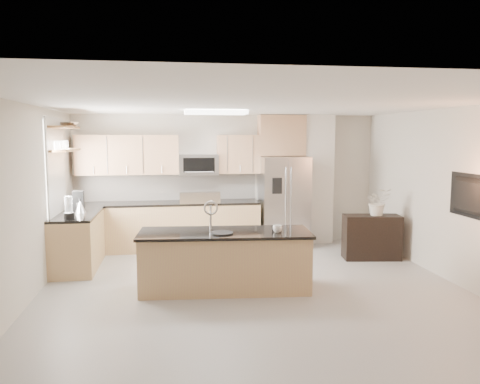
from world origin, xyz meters
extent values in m
plane|color=#A09D99|center=(0.00, 0.00, 0.00)|extent=(6.50, 6.50, 0.00)
cube|color=white|center=(0.00, 0.00, 2.60)|extent=(6.00, 6.50, 0.02)
cube|color=beige|center=(0.00, 3.25, 1.30)|extent=(6.00, 0.02, 2.60)
cube|color=beige|center=(0.00, -3.25, 1.30)|extent=(6.00, 0.02, 2.60)
cube|color=beige|center=(-3.00, 0.00, 1.30)|extent=(0.02, 6.50, 2.60)
cube|color=beige|center=(3.00, 0.00, 1.30)|extent=(0.02, 6.50, 2.60)
cube|color=tan|center=(-1.23, 2.92, 0.44)|extent=(3.55, 0.65, 0.88)
cube|color=black|center=(-1.23, 2.92, 0.90)|extent=(3.55, 0.66, 0.04)
cube|color=silver|center=(-1.23, 3.24, 1.18)|extent=(3.55, 0.02, 0.52)
cube|color=tan|center=(-2.67, 1.85, 0.44)|extent=(0.65, 1.50, 0.88)
cube|color=black|center=(-2.67, 1.85, 0.90)|extent=(0.66, 1.50, 0.04)
cube|color=black|center=(-0.60, 2.92, 0.45)|extent=(0.76, 0.64, 0.90)
cube|color=black|center=(-0.60, 2.92, 0.92)|extent=(0.76, 0.62, 0.03)
cube|color=#B4B3B6|center=(-0.60, 2.62, 1.03)|extent=(0.76, 0.04, 0.22)
cube|color=tan|center=(-1.94, 3.08, 1.83)|extent=(1.92, 0.33, 0.75)
cube|color=tan|center=(0.19, 3.08, 1.83)|extent=(0.82, 0.33, 0.75)
cube|color=#B4B3B6|center=(-0.60, 3.05, 1.63)|extent=(0.76, 0.40, 0.40)
cube|color=black|center=(-0.60, 2.85, 1.63)|extent=(0.60, 0.02, 0.28)
cube|color=#B4B3B6|center=(1.06, 2.88, 0.89)|extent=(0.92, 0.75, 1.78)
cube|color=#99999C|center=(1.06, 2.50, 0.89)|extent=(0.02, 0.01, 1.69)
cube|color=black|center=(0.84, 2.48, 1.25)|extent=(0.18, 0.03, 0.30)
cube|color=silver|center=(1.82, 3.10, 1.30)|extent=(0.60, 0.30, 2.60)
cube|color=white|center=(-2.98, 1.85, 1.65)|extent=(0.03, 1.05, 1.55)
cube|color=white|center=(-2.97, 1.85, 1.65)|extent=(0.03, 1.15, 1.65)
cube|color=brown|center=(-2.85, 1.95, 1.95)|extent=(0.30, 1.20, 0.04)
cube|color=brown|center=(-2.85, 1.95, 2.32)|extent=(0.30, 1.20, 0.04)
cube|color=white|center=(-0.40, 1.60, 2.56)|extent=(1.00, 0.50, 0.06)
cube|color=tan|center=(-0.40, 0.40, 0.40)|extent=(2.42, 1.00, 0.80)
cube|color=black|center=(-0.40, 0.40, 0.82)|extent=(2.48, 1.07, 0.04)
cube|color=black|center=(-0.58, 0.40, 0.80)|extent=(0.50, 0.36, 0.01)
cylinder|color=#B4B3B6|center=(-0.58, 0.60, 1.01)|extent=(0.03, 0.03, 0.34)
torus|color=#B4B3B6|center=(-0.58, 0.55, 1.16)|extent=(0.21, 0.03, 0.21)
cube|color=black|center=(2.38, 1.67, 0.39)|extent=(1.03, 0.54, 0.79)
imported|color=white|center=(0.32, 0.23, 0.89)|extent=(0.14, 0.14, 0.10)
cylinder|color=black|center=(-0.46, 0.27, 0.85)|extent=(0.40, 0.40, 0.02)
cylinder|color=black|center=(-2.67, 1.26, 0.97)|extent=(0.15, 0.15, 0.11)
cylinder|color=silver|center=(-2.67, 1.26, 1.15)|extent=(0.12, 0.12, 0.25)
cone|color=#B4B3B6|center=(-2.62, 1.89, 1.02)|extent=(0.19, 0.19, 0.20)
cylinder|color=black|center=(-2.62, 1.89, 1.13)|extent=(0.04, 0.04, 0.04)
cube|color=black|center=(-2.69, 2.13, 1.09)|extent=(0.20, 0.23, 0.34)
cylinder|color=#B4B3B6|center=(-2.69, 2.07, 1.01)|extent=(0.11, 0.11, 0.12)
imported|color=#B4B3B6|center=(-2.85, 2.34, 2.39)|extent=(0.52, 0.52, 0.10)
imported|color=beige|center=(2.46, 1.65, 1.15)|extent=(0.68, 0.59, 0.73)
imported|color=black|center=(2.91, -0.20, 1.35)|extent=(0.14, 1.08, 0.62)
camera|label=1|loc=(-1.15, -6.04, 2.18)|focal=35.00mm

